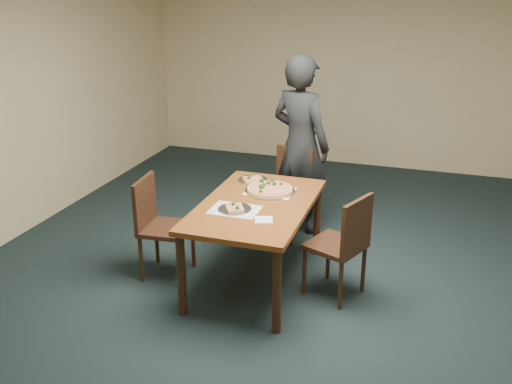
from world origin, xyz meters
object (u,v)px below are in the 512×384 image
(dining_table, at_px, (256,213))
(pizza_pan, at_px, (270,189))
(slice_plate_near, at_px, (235,208))
(chair_left, at_px, (158,221))
(diner, at_px, (300,145))
(chair_far, at_px, (289,187))
(slice_plate_far, at_px, (253,179))
(chair_right, at_px, (344,241))

(dining_table, relative_size, pizza_pan, 3.34)
(dining_table, xyz_separation_m, slice_plate_near, (-0.12, -0.20, 0.11))
(chair_left, relative_size, pizza_pan, 2.03)
(diner, bearing_deg, chair_far, 92.25)
(pizza_pan, xyz_separation_m, slice_plate_near, (-0.15, -0.50, -0.01))
(slice_plate_near, bearing_deg, dining_table, 59.33)
(chair_left, height_order, slice_plate_far, chair_left)
(slice_plate_far, bearing_deg, chair_far, 69.19)
(chair_left, relative_size, slice_plate_far, 3.25)
(pizza_pan, bearing_deg, chair_left, -154.33)
(diner, height_order, pizza_pan, diner)
(diner, relative_size, slice_plate_far, 6.61)
(diner, relative_size, slice_plate_near, 6.61)
(chair_right, relative_size, slice_plate_near, 3.25)
(dining_table, xyz_separation_m, slice_plate_far, (-0.21, 0.53, 0.10))
(chair_far, xyz_separation_m, pizza_pan, (0.02, -0.77, 0.26))
(chair_left, distance_m, pizza_pan, 1.04)
(chair_left, bearing_deg, diner, -39.42)
(chair_left, distance_m, slice_plate_near, 0.80)
(diner, bearing_deg, pizza_pan, 109.96)
(chair_left, bearing_deg, slice_plate_far, -50.66)
(chair_far, height_order, chair_left, same)
(slice_plate_near, relative_size, slice_plate_far, 1.00)
(chair_right, distance_m, slice_plate_near, 0.94)
(chair_far, height_order, slice_plate_near, chair_far)
(chair_far, bearing_deg, diner, 84.19)
(dining_table, distance_m, pizza_pan, 0.33)
(diner, height_order, slice_plate_far, diner)
(chair_left, height_order, chair_right, same)
(chair_left, height_order, slice_plate_near, chair_left)
(slice_plate_far, bearing_deg, diner, 69.35)
(chair_far, distance_m, diner, 0.45)
(slice_plate_far, bearing_deg, chair_right, -29.23)
(chair_right, height_order, slice_plate_near, chair_right)
(chair_right, xyz_separation_m, slice_plate_near, (-0.88, -0.18, 0.25))
(dining_table, xyz_separation_m, chair_right, (0.77, -0.01, -0.14))
(chair_right, height_order, slice_plate_far, chair_right)
(dining_table, xyz_separation_m, chair_left, (-0.88, -0.13, -0.14))
(pizza_pan, bearing_deg, chair_far, 91.81)
(chair_left, bearing_deg, dining_table, -86.64)
(dining_table, distance_m, chair_right, 0.78)
(chair_left, xyz_separation_m, pizza_pan, (0.91, 0.44, 0.26))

